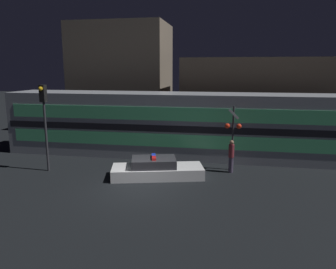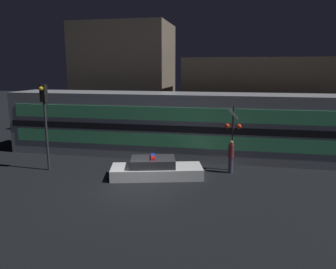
# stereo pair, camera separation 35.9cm
# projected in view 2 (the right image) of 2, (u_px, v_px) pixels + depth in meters

# --- Properties ---
(ground_plane) EXTENTS (120.00, 120.00, 0.00)m
(ground_plane) POSITION_uv_depth(u_px,v_px,m) (137.00, 189.00, 15.32)
(ground_plane) COLOR black
(train) EXTENTS (21.93, 3.16, 4.01)m
(train) POSITION_uv_depth(u_px,v_px,m) (177.00, 125.00, 20.93)
(train) COLOR #999EA5
(train) RESTS_ON ground_plane
(police_car) EXTENTS (4.94, 2.83, 1.14)m
(police_car) POSITION_uv_depth(u_px,v_px,m) (156.00, 169.00, 16.88)
(police_car) COLOR silver
(police_car) RESTS_ON ground_plane
(pedestrian) EXTENTS (0.30, 0.30, 1.78)m
(pedestrian) POSITION_uv_depth(u_px,v_px,m) (231.00, 156.00, 17.48)
(pedestrian) COLOR #3F384C
(pedestrian) RESTS_ON ground_plane
(crossing_signal_near) EXTENTS (0.89, 0.33, 3.55)m
(crossing_signal_near) POSITION_uv_depth(u_px,v_px,m) (233.00, 132.00, 17.63)
(crossing_signal_near) COLOR #2D2D33
(crossing_signal_near) RESTS_ON ground_plane
(traffic_light_corner) EXTENTS (0.30, 0.46, 4.69)m
(traffic_light_corner) POSITION_uv_depth(u_px,v_px,m) (45.00, 110.00, 17.49)
(traffic_light_corner) COLOR #2D2D33
(traffic_light_corner) RESTS_ON ground_plane
(building_left) EXTENTS (8.19, 5.82, 9.39)m
(building_left) POSITION_uv_depth(u_px,v_px,m) (125.00, 78.00, 29.56)
(building_left) COLOR #726656
(building_left) RESTS_ON ground_plane
(building_center) EXTENTS (11.58, 5.98, 6.33)m
(building_center) POSITION_uv_depth(u_px,v_px,m) (258.00, 99.00, 26.22)
(building_center) COLOR brown
(building_center) RESTS_ON ground_plane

